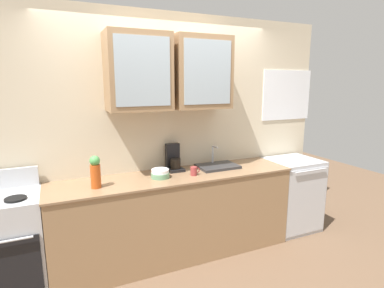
% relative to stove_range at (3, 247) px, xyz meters
% --- Properties ---
extents(ground_plane, '(10.00, 10.00, 0.00)m').
position_rel_stove_range_xyz_m(ground_plane, '(1.61, 0.00, -0.46)').
color(ground_plane, brown).
extents(back_wall_unit, '(4.08, 0.47, 2.60)m').
position_rel_stove_range_xyz_m(back_wall_unit, '(1.62, 0.30, 1.00)').
color(back_wall_unit, beige).
rests_on(back_wall_unit, ground_plane).
extents(counter, '(2.57, 0.61, 0.91)m').
position_rel_stove_range_xyz_m(counter, '(1.61, 0.00, -0.01)').
color(counter, '#93704C').
rests_on(counter, ground_plane).
extents(stove_range, '(0.67, 0.60, 1.09)m').
position_rel_stove_range_xyz_m(stove_range, '(0.00, 0.00, 0.00)').
color(stove_range, silver).
rests_on(stove_range, ground_plane).
extents(sink_faucet, '(0.45, 0.31, 0.24)m').
position_rel_stove_range_xyz_m(sink_faucet, '(2.15, 0.08, 0.47)').
color(sink_faucet, '#2D2D30').
rests_on(sink_faucet, counter).
extents(bowl_stack, '(0.19, 0.19, 0.09)m').
position_rel_stove_range_xyz_m(bowl_stack, '(1.44, -0.02, 0.49)').
color(bowl_stack, '#669972').
rests_on(bowl_stack, counter).
extents(vase, '(0.09, 0.09, 0.30)m').
position_rel_stove_range_xyz_m(vase, '(0.80, -0.07, 0.60)').
color(vase, '#BF4C19').
rests_on(vase, counter).
extents(cup_near_sink, '(0.10, 0.07, 0.09)m').
position_rel_stove_range_xyz_m(cup_near_sink, '(1.78, -0.09, 0.49)').
color(cup_near_sink, '#993838').
rests_on(cup_near_sink, counter).
extents(dishwasher, '(0.63, 0.60, 0.91)m').
position_rel_stove_range_xyz_m(dishwasher, '(3.19, -0.00, -0.01)').
color(dishwasher, silver).
rests_on(dishwasher, ground_plane).
extents(coffee_maker, '(0.17, 0.20, 0.29)m').
position_rel_stove_range_xyz_m(coffee_maker, '(1.67, 0.19, 0.56)').
color(coffee_maker, black).
rests_on(coffee_maker, counter).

